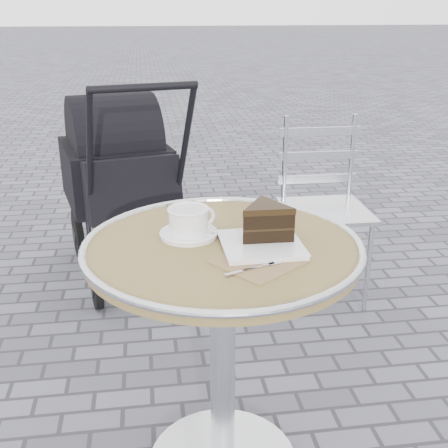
{
  "coord_description": "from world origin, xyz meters",
  "views": [
    {
      "loc": [
        -0.18,
        -1.3,
        1.3
      ],
      "look_at": [
        0.01,
        0.01,
        0.78
      ],
      "focal_mm": 45.0,
      "sensor_mm": 36.0,
      "label": 1
    }
  ],
  "objects": [
    {
      "name": "cafe_table",
      "position": [
        0.0,
        0.0,
        0.57
      ],
      "size": [
        0.72,
        0.72,
        0.74
      ],
      "color": "silver",
      "rests_on": "ground"
    },
    {
      "name": "cake_plate_set",
      "position": [
        0.1,
        -0.02,
        0.78
      ],
      "size": [
        0.27,
        0.33,
        0.11
      ],
      "rotation": [
        0.0,
        0.0,
        0.01
      ],
      "color": "#8B6A4C",
      "rests_on": "cafe_table"
    },
    {
      "name": "cappuccino_set",
      "position": [
        -0.08,
        0.06,
        0.77
      ],
      "size": [
        0.18,
        0.15,
        0.08
      ],
      "rotation": [
        0.0,
        0.0,
        0.43
      ],
      "color": "white",
      "rests_on": "cafe_table"
    },
    {
      "name": "bistro_chair",
      "position": [
        0.61,
        1.08,
        0.52
      ],
      "size": [
        0.38,
        0.38,
        0.84
      ],
      "rotation": [
        0.0,
        0.0,
        -0.02
      ],
      "color": "silver",
      "rests_on": "ground"
    },
    {
      "name": "baby_stroller",
      "position": [
        -0.32,
        1.43,
        0.46
      ],
      "size": [
        0.66,
        1.06,
        1.03
      ],
      "rotation": [
        0.0,
        0.0,
        0.23
      ],
      "color": "black",
      "rests_on": "ground"
    }
  ]
}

